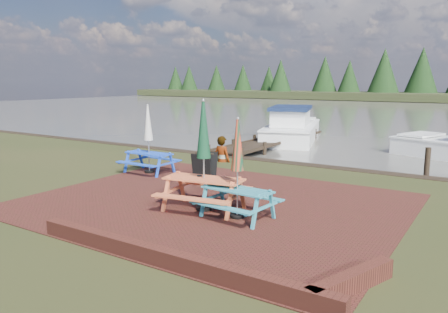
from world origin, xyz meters
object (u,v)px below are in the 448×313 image
at_px(picnic_table_blue, 149,150).
at_px(picnic_table_red, 204,173).
at_px(chalkboard, 205,168).
at_px(person, 222,136).
at_px(jetty, 272,141).
at_px(picnic_table_teal, 237,184).
at_px(boat_jetty, 292,130).

bearing_deg(picnic_table_blue, picnic_table_red, -31.16).
height_order(picnic_table_blue, chalkboard, picnic_table_blue).
distance_m(picnic_table_red, chalkboard, 2.72).
relative_size(chalkboard, person, 0.48).
relative_size(picnic_table_blue, chalkboard, 2.42).
bearing_deg(jetty, picnic_table_blue, -92.03).
bearing_deg(picnic_table_teal, picnic_table_blue, 157.67).
relative_size(picnic_table_red, jetty, 0.29).
relative_size(boat_jetty, person, 3.93).
xyz_separation_m(picnic_table_blue, boat_jetty, (0.21, 11.08, -0.37)).
xyz_separation_m(picnic_table_blue, chalkboard, (2.44, -0.28, -0.31)).
bearing_deg(jetty, chalkboard, -76.25).
xyz_separation_m(picnic_table_red, picnic_table_blue, (-3.97, 2.48, -0.12)).
relative_size(picnic_table_teal, boat_jetty, 0.29).
bearing_deg(picnic_table_teal, person, 130.79).
height_order(picnic_table_red, chalkboard, picnic_table_red).
xyz_separation_m(chalkboard, boat_jetty, (-2.23, 11.35, -0.06)).
bearing_deg(person, boat_jetty, -78.48).
xyz_separation_m(picnic_table_teal, picnic_table_blue, (-4.93, 2.56, 0.01)).
height_order(picnic_table_teal, boat_jetty, picnic_table_teal).
bearing_deg(chalkboard, person, 100.60).
bearing_deg(boat_jetty, picnic_table_blue, -108.20).
height_order(picnic_table_red, boat_jetty, picnic_table_red).
height_order(chalkboard, person, person).
xyz_separation_m(picnic_table_blue, jetty, (0.30, 8.45, -0.68)).
distance_m(picnic_table_blue, boat_jetty, 11.08).
relative_size(chalkboard, jetty, 0.10).
relative_size(picnic_table_blue, person, 1.17).
distance_m(picnic_table_red, person, 6.30).
distance_m(picnic_table_red, boat_jetty, 14.08).
bearing_deg(picnic_table_blue, picnic_table_teal, -26.61).
xyz_separation_m(picnic_table_red, person, (-3.05, 5.51, 0.06)).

